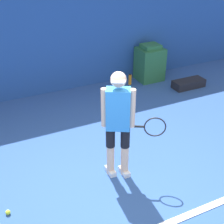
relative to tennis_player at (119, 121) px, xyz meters
name	(u,v)px	position (x,y,z in m)	size (l,w,h in m)	color
ground_plane	(119,200)	(-0.25, -0.51, -0.96)	(24.00, 24.00, 0.00)	#2D5193
back_wall	(41,41)	(-0.25, 3.35, 0.29)	(24.00, 0.10, 2.51)	#234C99
tennis_player	(119,121)	(0.00, 0.00, 0.00)	(0.83, 0.52, 1.73)	beige
tennis_ball	(8,212)	(-1.72, -0.11, -0.93)	(0.07, 0.07, 0.07)	#D1E533
covered_chair	(150,63)	(2.37, 2.97, -0.52)	(0.63, 0.56, 0.93)	#28663D
equipment_bag	(189,84)	(2.99, 2.12, -0.87)	(0.81, 0.34, 0.19)	black
water_bottle	(130,80)	(1.77, 2.89, -0.84)	(0.08, 0.08, 0.28)	orange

